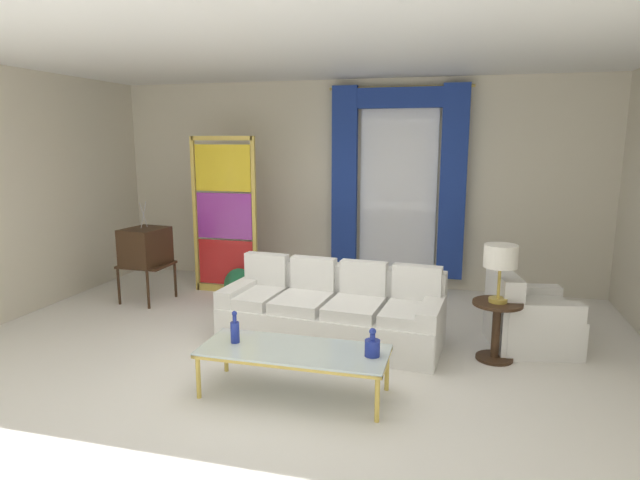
% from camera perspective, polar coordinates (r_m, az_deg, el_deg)
% --- Properties ---
extents(ground_plane, '(16.00, 16.00, 0.00)m').
position_cam_1_polar(ground_plane, '(5.44, -3.42, -12.62)').
color(ground_plane, white).
extents(wall_rear, '(8.00, 0.12, 3.00)m').
position_cam_1_polar(wall_rear, '(7.99, 3.37, 6.01)').
color(wall_rear, beige).
rests_on(wall_rear, ground).
extents(wall_left, '(0.12, 7.00, 3.00)m').
position_cam_1_polar(wall_left, '(7.51, -29.60, 4.33)').
color(wall_left, beige).
rests_on(wall_left, ground).
extents(ceiling_slab, '(8.00, 7.60, 0.04)m').
position_cam_1_polar(ceiling_slab, '(5.83, -1.16, 19.26)').
color(ceiling_slab, white).
extents(curtained_window, '(2.00, 0.17, 2.70)m').
position_cam_1_polar(curtained_window, '(7.70, 8.33, 7.54)').
color(curtained_window, white).
rests_on(curtained_window, ground).
extents(couch_white_long, '(2.40, 1.11, 0.86)m').
position_cam_1_polar(couch_white_long, '(5.84, 1.42, -7.76)').
color(couch_white_long, white).
rests_on(couch_white_long, ground).
extents(coffee_table, '(1.60, 0.63, 0.41)m').
position_cam_1_polar(coffee_table, '(4.62, -2.82, -11.93)').
color(coffee_table, silver).
rests_on(coffee_table, ground).
extents(bottle_blue_decanter, '(0.08, 0.08, 0.29)m').
position_cam_1_polar(bottle_blue_decanter, '(4.76, -9.09, -9.51)').
color(bottle_blue_decanter, navy).
rests_on(bottle_blue_decanter, coffee_table).
extents(bottle_crystal_tall, '(0.13, 0.13, 0.24)m').
position_cam_1_polar(bottle_crystal_tall, '(4.45, 5.63, -11.26)').
color(bottle_crystal_tall, navy).
rests_on(bottle_crystal_tall, coffee_table).
extents(vintage_tv, '(0.62, 0.65, 1.35)m').
position_cam_1_polar(vintage_tv, '(7.48, -18.19, -0.82)').
color(vintage_tv, '#382314').
rests_on(vintage_tv, ground).
extents(armchair_white, '(0.95, 0.94, 0.80)m').
position_cam_1_polar(armchair_white, '(6.05, 21.23, -8.02)').
color(armchair_white, white).
rests_on(armchair_white, ground).
extents(stained_glass_divider, '(0.95, 0.05, 2.20)m').
position_cam_1_polar(stained_glass_divider, '(7.57, -10.19, 2.23)').
color(stained_glass_divider, gold).
rests_on(stained_glass_divider, ground).
extents(peacock_figurine, '(0.44, 0.60, 0.50)m').
position_cam_1_polar(peacock_figurine, '(7.29, -9.04, -4.81)').
color(peacock_figurine, beige).
rests_on(peacock_figurine, ground).
extents(round_side_table, '(0.48, 0.48, 0.59)m').
position_cam_1_polar(round_side_table, '(5.58, 18.34, -8.67)').
color(round_side_table, '#382314').
rests_on(round_side_table, ground).
extents(table_lamp_brass, '(0.32, 0.32, 0.57)m').
position_cam_1_polar(table_lamp_brass, '(5.40, 18.76, -1.91)').
color(table_lamp_brass, '#B29338').
rests_on(table_lamp_brass, round_side_table).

